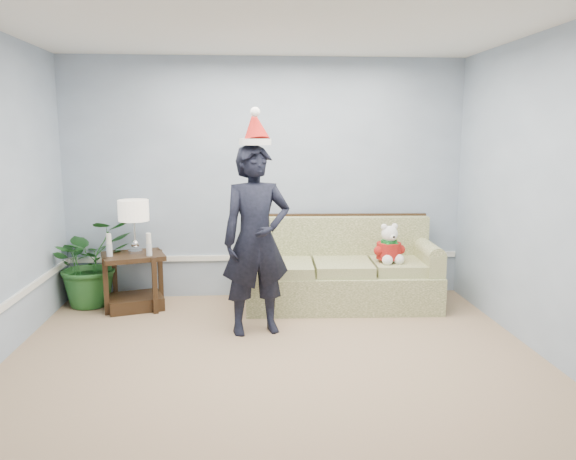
# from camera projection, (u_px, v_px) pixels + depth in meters

# --- Properties ---
(room_shell) EXTENTS (4.54, 5.04, 2.74)m
(room_shell) POSITION_uv_depth(u_px,v_px,m) (279.00, 207.00, 3.90)
(room_shell) COLOR tan
(room_shell) RESTS_ON ground
(wainscot_trim) EXTENTS (4.49, 4.99, 0.06)m
(wainscot_trim) POSITION_uv_depth(u_px,v_px,m) (143.00, 290.00, 5.12)
(wainscot_trim) COLOR white
(wainscot_trim) RESTS_ON room_shell
(sofa) EXTENTS (2.09, 0.97, 0.96)m
(sofa) POSITION_uv_depth(u_px,v_px,m) (341.00, 274.00, 6.16)
(sofa) COLOR #56632F
(sofa) RESTS_ON room_shell
(side_table) EXTENTS (0.75, 0.68, 0.60)m
(side_table) POSITION_uv_depth(u_px,v_px,m) (135.00, 287.00, 6.01)
(side_table) COLOR #3B2815
(side_table) RESTS_ON room_shell
(table_lamp) EXTENTS (0.32, 0.32, 0.57)m
(table_lamp) POSITION_uv_depth(u_px,v_px,m) (134.00, 213.00, 5.93)
(table_lamp) COLOR silver
(table_lamp) RESTS_ON side_table
(candle_pair) EXTENTS (0.47, 0.06, 0.24)m
(candle_pair) POSITION_uv_depth(u_px,v_px,m) (129.00, 246.00, 5.83)
(candle_pair) COLOR silver
(candle_pair) RESTS_ON side_table
(houseplant) EXTENTS (1.14, 1.13, 0.96)m
(houseplant) POSITION_uv_depth(u_px,v_px,m) (90.00, 262.00, 6.11)
(houseplant) COLOR #245E25
(houseplant) RESTS_ON room_shell
(man) EXTENTS (0.72, 0.56, 1.77)m
(man) POSITION_uv_depth(u_px,v_px,m) (256.00, 240.00, 5.19)
(man) COLOR black
(man) RESTS_ON room_shell
(santa_hat) EXTENTS (0.37, 0.40, 0.34)m
(santa_hat) POSITION_uv_depth(u_px,v_px,m) (255.00, 129.00, 5.04)
(santa_hat) COLOR white
(santa_hat) RESTS_ON man
(teddy_bear) EXTENTS (0.31, 0.32, 0.43)m
(teddy_bear) POSITION_uv_depth(u_px,v_px,m) (389.00, 248.00, 5.96)
(teddy_bear) COLOR white
(teddy_bear) RESTS_ON sofa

